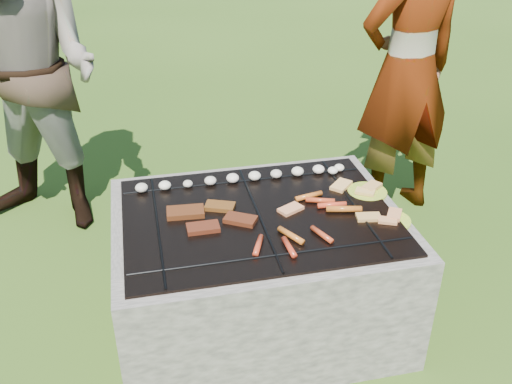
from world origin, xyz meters
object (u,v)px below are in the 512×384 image
at_px(plate_near, 390,220).
at_px(cook, 408,70).
at_px(bystander, 26,76).
at_px(plate_far, 368,191).
at_px(fire_pit, 258,273).

bearing_deg(plate_near, cook, 62.66).
bearing_deg(bystander, plate_far, -4.91).
height_order(plate_near, bystander, bystander).
xyz_separation_m(plate_far, bystander, (-1.63, 1.08, 0.34)).
xyz_separation_m(fire_pit, plate_far, (0.56, 0.10, 0.33)).
bearing_deg(plate_near, fire_pit, 163.60).
relative_size(plate_far, bystander, 0.13).
xyz_separation_m(fire_pit, bystander, (-1.07, 1.18, 0.67)).
distance_m(cook, bystander, 2.20).
height_order(cook, bystander, bystander).
bearing_deg(cook, fire_pit, 27.23).
height_order(fire_pit, plate_far, plate_far).
bearing_deg(fire_pit, plate_far, 9.59).
relative_size(fire_pit, bystander, 0.68).
height_order(fire_pit, plate_near, plate_near).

